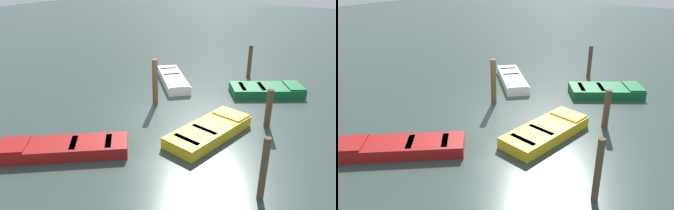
{
  "view_description": "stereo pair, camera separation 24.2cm",
  "coord_description": "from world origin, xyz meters",
  "views": [
    {
      "loc": [
        10.32,
        7.14,
        5.85
      ],
      "look_at": [
        0.0,
        0.0,
        0.35
      ],
      "focal_mm": 35.1,
      "sensor_mm": 36.0,
      "label": 1
    },
    {
      "loc": [
        10.18,
        7.34,
        5.85
      ],
      "look_at": [
        0.0,
        0.0,
        0.35
      ],
      "focal_mm": 35.1,
      "sensor_mm": 36.0,
      "label": 2
    }
  ],
  "objects": [
    {
      "name": "rowboat_yellow",
      "position": [
        0.82,
        2.38,
        0.22
      ],
      "size": [
        3.73,
        1.89,
        0.46
      ],
      "rotation": [
        0.0,
        0.0,
        2.99
      ],
      "color": "gold",
      "rests_on": "ground_plane"
    },
    {
      "name": "mooring_piling_mid_right",
      "position": [
        -0.44,
        -0.99,
        1.02
      ],
      "size": [
        0.24,
        0.24,
        2.05
      ],
      "primitive_type": "cylinder",
      "color": "brown",
      "rests_on": "ground_plane"
    },
    {
      "name": "rowboat_green",
      "position": [
        -4.46,
        2.68,
        0.22
      ],
      "size": [
        3.13,
        3.58,
        0.46
      ],
      "rotation": [
        0.0,
        0.0,
        2.18
      ],
      "color": "#0F602D",
      "rests_on": "ground_plane"
    },
    {
      "name": "rowboat_red",
      "position": [
        4.61,
        -1.02,
        0.22
      ],
      "size": [
        3.6,
        3.91,
        0.46
      ],
      "rotation": [
        0.0,
        0.0,
        5.42
      ],
      "color": "maroon",
      "rests_on": "ground_plane"
    },
    {
      "name": "rowboat_white",
      "position": [
        -3.17,
        -1.88,
        0.22
      ],
      "size": [
        3.46,
        3.43,
        0.46
      ],
      "rotation": [
        0.0,
        0.0,
        0.78
      ],
      "color": "silver",
      "rests_on": "ground_plane"
    },
    {
      "name": "mooring_piling_near_left",
      "position": [
        -6.39,
        0.98,
        0.88
      ],
      "size": [
        0.22,
        0.22,
        1.75
      ],
      "primitive_type": "cylinder",
      "color": "brown",
      "rests_on": "ground_plane"
    },
    {
      "name": "mooring_piling_far_right",
      "position": [
        3.1,
        5.15,
        0.93
      ],
      "size": [
        0.19,
        0.19,
        1.87
      ],
      "primitive_type": "cylinder",
      "color": "brown",
      "rests_on": "ground_plane"
    },
    {
      "name": "ground_plane",
      "position": [
        0.0,
        0.0,
        0.0
      ],
      "size": [
        80.0,
        80.0,
        0.0
      ],
      "primitive_type": "plane",
      "color": "#33423D"
    },
    {
      "name": "mooring_piling_mid_left",
      "position": [
        -1.16,
        3.84,
        0.76
      ],
      "size": [
        0.24,
        0.24,
        1.51
      ],
      "primitive_type": "cylinder",
      "color": "brown",
      "rests_on": "ground_plane"
    }
  ]
}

